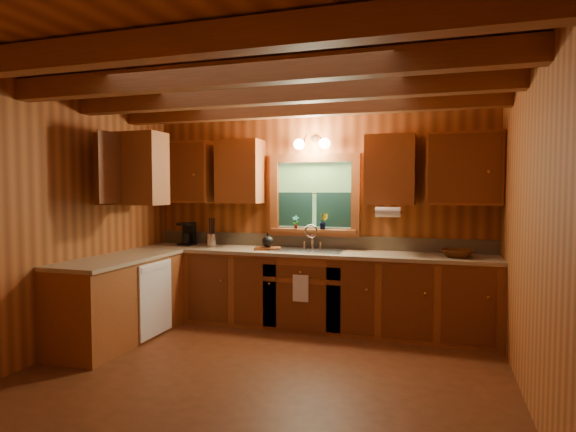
% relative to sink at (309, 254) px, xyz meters
% --- Properties ---
extents(room, '(4.20, 4.20, 4.20)m').
position_rel_sink_xyz_m(room, '(0.00, -1.60, 0.44)').
color(room, '#582C15').
rests_on(room, ground).
extents(ceiling_beams, '(4.20, 2.54, 0.18)m').
position_rel_sink_xyz_m(ceiling_beams, '(0.00, -1.60, 1.63)').
color(ceiling_beams, brown).
rests_on(ceiling_beams, room).
extents(base_cabinets, '(4.20, 2.22, 0.86)m').
position_rel_sink_xyz_m(base_cabinets, '(-0.49, -0.32, -0.43)').
color(base_cabinets, brown).
rests_on(base_cabinets, ground).
extents(countertop, '(4.20, 2.24, 0.04)m').
position_rel_sink_xyz_m(countertop, '(-0.48, -0.31, 0.02)').
color(countertop, tan).
rests_on(countertop, base_cabinets).
extents(backsplash, '(4.20, 0.02, 0.16)m').
position_rel_sink_xyz_m(backsplash, '(0.00, 0.28, 0.12)').
color(backsplash, tan).
rests_on(backsplash, room).
extents(dishwasher_panel, '(0.02, 0.60, 0.80)m').
position_rel_sink_xyz_m(dishwasher_panel, '(-1.47, -0.92, -0.43)').
color(dishwasher_panel, white).
rests_on(dishwasher_panel, base_cabinets).
extents(upper_cabinets, '(4.19, 1.77, 0.78)m').
position_rel_sink_xyz_m(upper_cabinets, '(-0.56, -0.18, 0.98)').
color(upper_cabinets, brown).
rests_on(upper_cabinets, room).
extents(window, '(1.12, 0.08, 1.00)m').
position_rel_sink_xyz_m(window, '(0.00, 0.26, 0.67)').
color(window, brown).
rests_on(window, room).
extents(window_sill, '(1.06, 0.14, 0.04)m').
position_rel_sink_xyz_m(window_sill, '(0.00, 0.22, 0.26)').
color(window_sill, brown).
rests_on(window_sill, room).
extents(wall_sconce, '(0.45, 0.21, 0.17)m').
position_rel_sink_xyz_m(wall_sconce, '(0.00, 0.14, 1.31)').
color(wall_sconce, black).
rests_on(wall_sconce, room).
extents(paper_towel_roll, '(0.27, 0.11, 0.11)m').
position_rel_sink_xyz_m(paper_towel_roll, '(0.92, -0.07, 0.51)').
color(paper_towel_roll, white).
rests_on(paper_towel_roll, upper_cabinets).
extents(dish_towel, '(0.18, 0.01, 0.30)m').
position_rel_sink_xyz_m(dish_towel, '(0.00, -0.34, -0.34)').
color(dish_towel, white).
rests_on(dish_towel, base_cabinets).
extents(sink, '(0.82, 0.48, 0.43)m').
position_rel_sink_xyz_m(sink, '(0.00, 0.00, 0.00)').
color(sink, silver).
rests_on(sink, countertop).
extents(coffee_maker, '(0.17, 0.21, 0.30)m').
position_rel_sink_xyz_m(coffee_maker, '(-1.64, 0.09, 0.19)').
color(coffee_maker, black).
rests_on(coffee_maker, countertop).
extents(utensil_crock, '(0.13, 0.13, 0.36)m').
position_rel_sink_xyz_m(utensil_crock, '(-1.29, 0.06, 0.13)').
color(utensil_crock, silver).
rests_on(utensil_crock, countertop).
extents(cutting_board, '(0.35, 0.29, 0.03)m').
position_rel_sink_xyz_m(cutting_board, '(-0.49, -0.05, 0.06)').
color(cutting_board, '#5E2D14').
rests_on(cutting_board, countertop).
extents(teakettle, '(0.14, 0.14, 0.17)m').
position_rel_sink_xyz_m(teakettle, '(-0.49, -0.05, 0.14)').
color(teakettle, black).
rests_on(teakettle, cutting_board).
extents(wicker_basket, '(0.41, 0.41, 0.08)m').
position_rel_sink_xyz_m(wicker_basket, '(1.65, -0.05, 0.09)').
color(wicker_basket, '#48230C').
rests_on(wicker_basket, countertop).
extents(potted_plant_left, '(0.09, 0.07, 0.16)m').
position_rel_sink_xyz_m(potted_plant_left, '(-0.21, 0.18, 0.36)').
color(potted_plant_left, '#5E2D14').
rests_on(potted_plant_left, window_sill).
extents(potted_plant_right, '(0.12, 0.11, 0.19)m').
position_rel_sink_xyz_m(potted_plant_right, '(0.14, 0.19, 0.38)').
color(potted_plant_right, '#5E2D14').
rests_on(potted_plant_right, window_sill).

